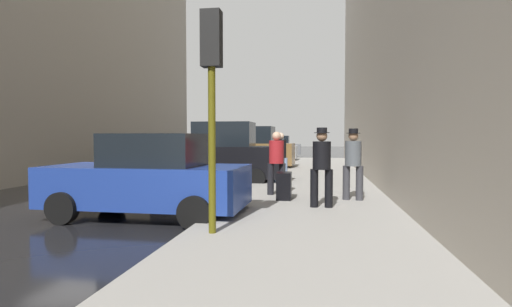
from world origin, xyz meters
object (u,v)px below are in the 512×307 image
object	(u,v)px
parked_black_suv	(221,156)
pedestrian_with_fedora	(322,163)
pedestrian_in_red_jacket	(276,160)
parked_blue_sedan	(149,178)
parked_gray_coupe	(275,147)
fire_hydrant	(270,170)
parked_silver_sedan	(266,149)
pedestrian_in_jeans	(280,155)
pedestrian_with_beanie	(353,160)
traffic_light	(212,73)
parked_bronze_suv	(251,150)
rolling_suitcase	(284,186)

from	to	relation	value
parked_black_suv	pedestrian_with_fedora	size ratio (longest dim) A/B	2.61
pedestrian_in_red_jacket	pedestrian_with_fedora	distance (m)	2.15
parked_blue_sedan	pedestrian_in_red_jacket	size ratio (longest dim) A/B	2.47
parked_gray_coupe	fire_hydrant	xyz separation A→B (m)	(1.80, -18.06, -0.35)
parked_gray_coupe	pedestrian_with_fedora	world-z (taller)	pedestrian_with_fedora
parked_silver_sedan	pedestrian_in_jeans	bearing A→B (deg)	-80.30
fire_hydrant	pedestrian_with_beanie	distance (m)	5.06
parked_gray_coupe	pedestrian_in_jeans	size ratio (longest dim) A/B	2.48
traffic_light	pedestrian_with_beanie	bearing A→B (deg)	56.39
parked_black_suv	parked_silver_sedan	size ratio (longest dim) A/B	1.09
parked_blue_sedan	pedestrian_in_jeans	size ratio (longest dim) A/B	2.47
pedestrian_with_fedora	traffic_light	bearing A→B (deg)	-123.56
parked_gray_coupe	pedestrian_in_jeans	world-z (taller)	pedestrian_in_jeans
parked_blue_sedan	parked_silver_sedan	distance (m)	18.80
parked_bronze_suv	parked_gray_coupe	distance (m)	11.85
pedestrian_in_jeans	rolling_suitcase	bearing A→B (deg)	-82.96
parked_silver_sedan	parked_gray_coupe	bearing A→B (deg)	90.00
fire_hydrant	pedestrian_in_jeans	xyz separation A→B (m)	(0.45, -0.82, 0.61)
parked_black_suv	parked_silver_sedan	bearing A→B (deg)	90.00
parked_silver_sedan	rolling_suitcase	distance (m)	17.05
traffic_light	parked_blue_sedan	bearing A→B (deg)	137.46
fire_hydrant	rolling_suitcase	world-z (taller)	rolling_suitcase
parked_silver_sedan	rolling_suitcase	size ratio (longest dim) A/B	4.07
parked_blue_sedan	traffic_light	world-z (taller)	traffic_light
pedestrian_in_jeans	rolling_suitcase	world-z (taller)	pedestrian_in_jeans
pedestrian_with_fedora	parked_gray_coupe	bearing A→B (deg)	98.77
pedestrian_with_beanie	fire_hydrant	bearing A→B (deg)	121.20
parked_blue_sedan	parked_silver_sedan	bearing A→B (deg)	90.00
pedestrian_with_beanie	pedestrian_with_fedora	distance (m)	1.40
parked_blue_sedan	parked_silver_sedan	xyz separation A→B (m)	(-0.00, 18.80, 0.00)
rolling_suitcase	parked_black_suv	bearing A→B (deg)	122.66
parked_blue_sedan	pedestrian_in_jeans	world-z (taller)	pedestrian_in_jeans
rolling_suitcase	pedestrian_in_red_jacket	bearing A→B (deg)	109.44
fire_hydrant	pedestrian_with_fedora	distance (m)	5.79
parked_bronze_suv	pedestrian_with_beanie	bearing A→B (deg)	-67.26
parked_blue_sedan	parked_gray_coupe	world-z (taller)	same
parked_blue_sedan	pedestrian_with_fedora	bearing A→B (deg)	15.04
fire_hydrant	pedestrian_in_red_jacket	distance (m)	3.77
traffic_light	parked_bronze_suv	bearing A→B (deg)	97.36
fire_hydrant	pedestrian_with_beanie	size ratio (longest dim) A/B	0.40
fire_hydrant	parked_silver_sedan	bearing A→B (deg)	98.29
fire_hydrant	parked_black_suv	bearing A→B (deg)	-172.44
pedestrian_with_fedora	rolling_suitcase	size ratio (longest dim) A/B	1.71
pedestrian_with_fedora	parked_bronze_suv	bearing A→B (deg)	107.28
parked_black_suv	parked_blue_sedan	bearing A→B (deg)	-90.00
parked_black_suv	pedestrian_with_beanie	bearing A→B (deg)	-42.63
parked_silver_sedan	pedestrian_with_fedora	distance (m)	18.20
parked_bronze_suv	fire_hydrant	distance (m)	6.49
parked_bronze_suv	traffic_light	world-z (taller)	traffic_light
parked_blue_sedan	fire_hydrant	size ratio (longest dim) A/B	6.01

